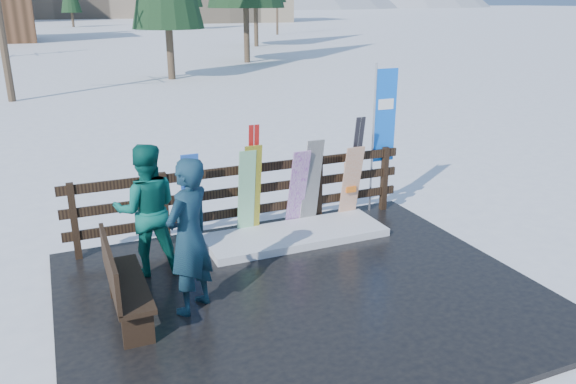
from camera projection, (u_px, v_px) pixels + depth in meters
name	position (u px, v px, depth m)	size (l,w,h in m)	color
ground	(302.00, 297.00, 7.30)	(700.00, 700.00, 0.00)	white
deck	(302.00, 294.00, 7.29)	(6.00, 5.00, 0.08)	black
fence	(246.00, 193.00, 8.98)	(5.60, 0.10, 1.15)	black
snow_patch	(296.00, 235.00, 8.88)	(2.85, 1.00, 0.12)	white
bench	(121.00, 281.00, 6.47)	(0.41, 1.50, 0.97)	black
snowboard_0	(190.00, 200.00, 8.40)	(0.26, 0.03, 1.50)	blue
snowboard_1	(246.00, 194.00, 8.74)	(0.27, 0.03, 1.46)	white
snowboard_2	(252.00, 191.00, 8.77)	(0.28, 0.03, 1.52)	yellow
snowboard_3	(298.00, 189.00, 9.08)	(0.29, 0.03, 1.40)	silver
snowboard_4	(311.00, 183.00, 9.15)	(0.30, 0.03, 1.53)	black
snowboard_5	(351.00, 183.00, 9.46)	(0.33, 0.03, 1.33)	silver
ski_pair_a	(253.00, 180.00, 8.80)	(0.16, 0.18, 1.80)	#B31816
ski_pair_b	(355.00, 168.00, 9.48)	(0.17, 0.28, 1.79)	black
rental_flag	(382.00, 121.00, 9.65)	(0.45, 0.04, 2.60)	silver
person_front	(189.00, 237.00, 6.57)	(0.70, 0.46, 1.91)	#163F47
person_back	(147.00, 210.00, 7.55)	(0.88, 0.69, 1.82)	#0A554A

